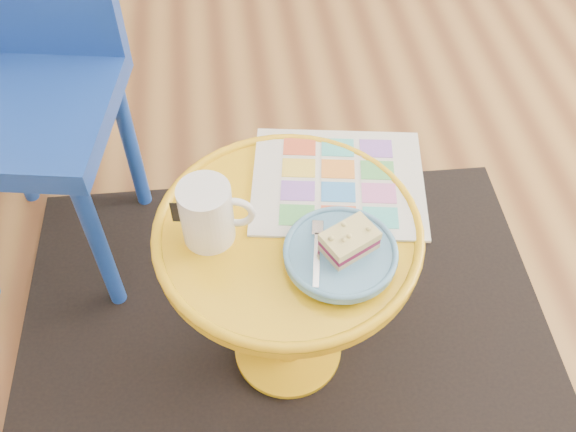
{
  "coord_description": "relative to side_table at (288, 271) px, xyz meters",
  "views": [
    {
      "loc": [
        -0.41,
        -0.89,
        1.41
      ],
      "look_at": [
        -0.32,
        -0.17,
        0.52
      ],
      "focal_mm": 40.0,
      "sensor_mm": 36.0,
      "label": 1
    }
  ],
  "objects": [
    {
      "name": "floor",
      "position": [
        0.32,
        0.17,
        -0.34
      ],
      "size": [
        4.0,
        4.0,
        0.0
      ],
      "primitive_type": "plane",
      "color": "brown",
      "rests_on": "ground"
    },
    {
      "name": "room_walls",
      "position": [
        -0.68,
        1.16,
        -0.28
      ],
      "size": [
        4.0,
        4.0,
        4.0
      ],
      "color": "silver",
      "rests_on": "ground"
    },
    {
      "name": "rug",
      "position": [
        0.0,
        -0.0,
        -0.34
      ],
      "size": [
        1.33,
        1.14,
        0.01
      ],
      "primitive_type": "cube",
      "rotation": [
        0.0,
        0.0,
        -0.03
      ],
      "color": "black",
      "rests_on": "ground"
    },
    {
      "name": "side_table",
      "position": [
        0.0,
        0.0,
        0.0
      ],
      "size": [
        0.5,
        0.5,
        0.48
      ],
      "color": "gold",
      "rests_on": "ground"
    },
    {
      "name": "chair",
      "position": [
        -0.53,
        0.46,
        0.2
      ],
      "size": [
        0.48,
        0.49,
        0.94
      ],
      "rotation": [
        0.0,
        0.0,
        -0.18
      ],
      "color": "#173995",
      "rests_on": "ground"
    },
    {
      "name": "newspaper",
      "position": [
        0.11,
        0.1,
        0.14
      ],
      "size": [
        0.38,
        0.34,
        0.01
      ],
      "primitive_type": "cube",
      "rotation": [
        0.0,
        0.0,
        -0.16
      ],
      "color": "silver",
      "rests_on": "side_table"
    },
    {
      "name": "mug",
      "position": [
        -0.14,
        0.0,
        0.2
      ],
      "size": [
        0.14,
        0.1,
        0.12
      ],
      "rotation": [
        0.0,
        0.0,
        -0.18
      ],
      "color": "white",
      "rests_on": "side_table"
    },
    {
      "name": "plate",
      "position": [
        0.08,
        -0.08,
        0.15
      ],
      "size": [
        0.2,
        0.2,
        0.02
      ],
      "color": "#5288AF",
      "rests_on": "newspaper"
    },
    {
      "name": "cake_slice",
      "position": [
        0.1,
        -0.08,
        0.18
      ],
      "size": [
        0.11,
        0.1,
        0.04
      ],
      "rotation": [
        0.0,
        0.0,
        0.48
      ],
      "color": "#D3BC8C",
      "rests_on": "plate"
    },
    {
      "name": "fork",
      "position": [
        0.04,
        -0.08,
        0.16
      ],
      "size": [
        0.04,
        0.14,
        0.0
      ],
      "rotation": [
        0.0,
        0.0,
        -0.18
      ],
      "color": "silver",
      "rests_on": "plate"
    }
  ]
}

